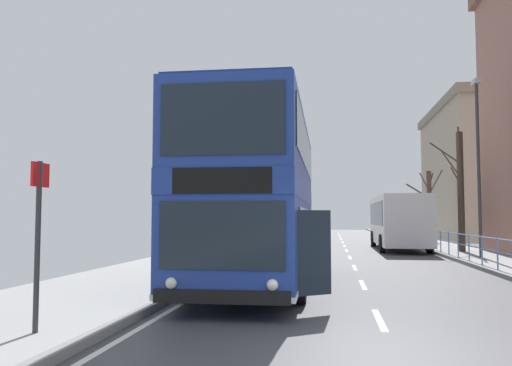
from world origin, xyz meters
TOP-DOWN VIEW (x-y plane):
  - ground at (-0.72, -0.00)m, footprint 15.80×140.00m
  - double_decker_bus_main at (-2.76, 6.98)m, footprint 3.32×10.40m
  - background_bus_far_lane at (2.95, 23.45)m, footprint 2.66×9.81m
  - pedestrian_railing_far_kerb at (4.45, 10.67)m, footprint 0.05×27.74m
  - bus_stop_sign_near at (-5.10, 0.17)m, footprint 0.08×0.44m
  - street_lamp_far_side at (5.39, 15.98)m, footprint 0.28×0.60m
  - bare_tree_far_00 at (6.11, 31.27)m, footprint 2.15×2.99m
  - bare_tree_far_01 at (5.55, 19.88)m, footprint 1.50×2.09m
  - background_building_00 at (13.95, 38.55)m, footprint 11.95×16.25m

SIDE VIEW (x-z plane):
  - ground at x=-0.72m, z-range -0.06..0.14m
  - pedestrian_railing_far_kerb at x=4.45m, z-range 0.31..1.35m
  - background_bus_far_lane at x=2.95m, z-range 0.14..3.12m
  - bus_stop_sign_near at x=-5.10m, z-range 0.44..2.94m
  - double_decker_bus_main at x=-2.76m, z-range 0.10..4.58m
  - bare_tree_far_00 at x=6.11m, z-range 0.31..5.32m
  - bare_tree_far_01 at x=5.55m, z-range 0.21..6.23m
  - street_lamp_far_side at x=5.39m, z-range 0.75..8.33m
  - background_building_00 at x=13.95m, z-range 0.03..11.34m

